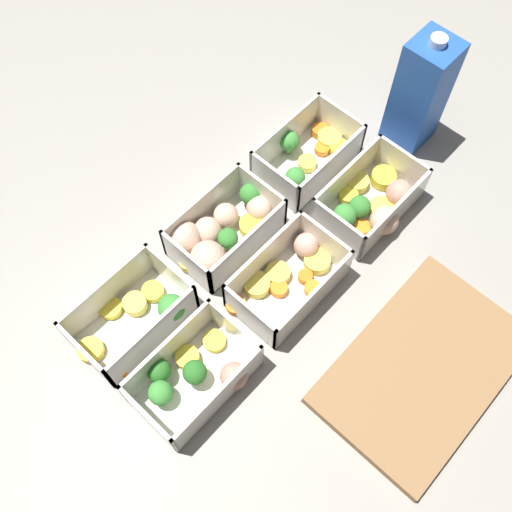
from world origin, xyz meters
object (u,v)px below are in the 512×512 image
(container_far_left, at_px, (372,202))
(container_far_center, at_px, (289,276))
(juice_carton, at_px, (420,93))
(container_near_right, at_px, (136,316))
(container_far_right, at_px, (194,375))
(container_near_left, at_px, (307,154))
(container_near_center, at_px, (218,233))

(container_far_left, height_order, container_far_center, same)
(container_far_center, distance_m, juice_carton, 0.34)
(juice_carton, bearing_deg, container_near_right, -8.45)
(container_far_center, xyz_separation_m, container_far_right, (0.19, 0.00, 0.00))
(container_near_left, distance_m, container_near_center, 0.20)
(container_near_left, height_order, container_near_center, same)
(container_near_left, xyz_separation_m, container_far_center, (0.18, 0.12, -0.00))
(container_near_center, bearing_deg, container_near_left, 179.17)
(container_near_center, bearing_deg, container_far_center, 99.33)
(container_far_left, distance_m, juice_carton, 0.18)
(container_far_right, height_order, juice_carton, juice_carton)
(container_near_center, distance_m, container_far_center, 0.12)
(container_far_center, relative_size, juice_carton, 0.87)
(container_near_left, bearing_deg, container_far_left, 89.29)
(container_far_left, bearing_deg, container_near_left, -90.71)
(container_near_right, bearing_deg, container_near_center, -177.37)
(container_near_center, bearing_deg, container_far_left, 145.96)
(container_far_center, distance_m, container_far_right, 0.19)
(container_near_left, distance_m, container_far_center, 0.21)
(container_near_left, height_order, container_near_right, same)
(container_near_right, xyz_separation_m, container_far_left, (-0.36, 0.12, -0.00))
(container_far_center, bearing_deg, container_near_right, -31.07)
(container_far_center, bearing_deg, container_far_left, 176.27)
(container_near_center, bearing_deg, container_far_right, 35.72)
(container_far_left, height_order, container_far_right, same)
(container_near_left, height_order, container_far_center, same)
(container_far_left, distance_m, container_far_right, 0.37)
(container_near_right, xyz_separation_m, container_far_right, (0.01, 0.12, 0.00))
(container_far_center, bearing_deg, container_near_center, -80.67)
(container_near_left, bearing_deg, container_near_right, 0.76)
(container_near_left, bearing_deg, container_far_center, 33.59)
(container_near_right, xyz_separation_m, container_far_center, (-0.19, 0.11, -0.00))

